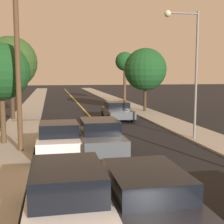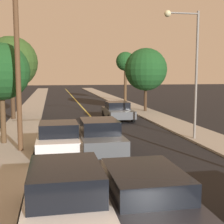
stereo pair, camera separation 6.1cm
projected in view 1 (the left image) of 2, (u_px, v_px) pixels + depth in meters
The scene contains 14 objects.
road_surface at pixel (78, 103), 39.55m from camera, with size 8.39×80.00×0.01m.
sidewalk_left at pixel (34, 104), 38.50m from camera, with size 2.50×80.00×0.12m.
sidewalk_right at pixel (120, 102), 40.59m from camera, with size 2.50×80.00×0.12m.
car_near_lane_front at pixel (144, 197), 7.55m from camera, with size 2.06×5.16×1.50m.
car_near_lane_second at pixel (99, 136), 14.49m from camera, with size 1.98×4.66×1.64m.
car_outer_lane_front at pixel (67, 198), 7.26m from camera, with size 1.95×4.91×1.67m.
car_outer_lane_second at pixel (59, 139), 14.24m from camera, with size 2.05×4.00×1.55m.
car_far_oncoming at pixel (117, 111), 25.12m from camera, with size 2.09×4.42×1.48m.
streetlamp_right at pixel (189, 57), 16.93m from camera, with size 1.99×0.36×6.96m.
utility_pole_left at pixel (17, 54), 14.23m from camera, with size 1.60×0.24×8.66m.
tree_left_near at pixel (11, 63), 24.53m from camera, with size 4.10×4.10×6.55m.
tree_left_far at pixel (1, 72), 15.90m from camera, with size 2.93×2.93×5.19m.
tree_right_near at pixel (145, 70), 29.91m from camera, with size 4.08×4.08×6.05m.
tree_right_far at pixel (125, 62), 40.96m from camera, with size 2.49×2.49×6.47m.
Camera 1 is at (-3.33, -3.49, 3.73)m, focal length 50.00 mm.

